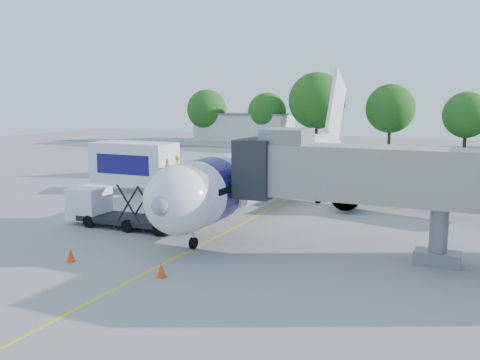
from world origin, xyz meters
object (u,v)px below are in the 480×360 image
at_px(catering_hiloader, 126,185).
at_px(ground_tug, 106,267).
at_px(jet_bridge, 350,174).
at_px(aircraft, 280,167).

height_order(catering_hiloader, ground_tug, catering_hiloader).
distance_m(jet_bridge, ground_tug, 13.11).
xyz_separation_m(jet_bridge, catering_hiloader, (-14.26, -0.00, -1.58)).
bearing_deg(aircraft, catering_hiloader, -119.40).
distance_m(catering_hiloader, ground_tug, 10.87).
distance_m(aircraft, jet_bridge, 13.77).
relative_size(aircraft, catering_hiloader, 4.44).
bearing_deg(jet_bridge, ground_tug, -133.64).
bearing_deg(catering_hiloader, jet_bridge, 0.01).
bearing_deg(catering_hiloader, ground_tug, -58.71).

